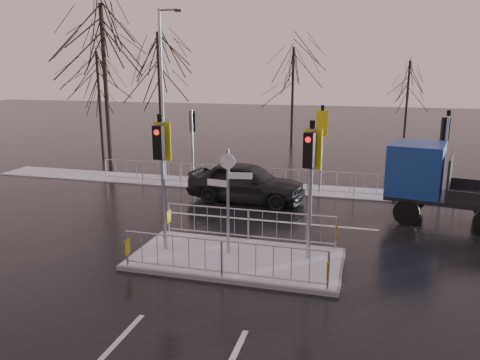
% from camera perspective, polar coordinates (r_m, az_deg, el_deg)
% --- Properties ---
extents(ground, '(120.00, 120.00, 0.00)m').
position_cam_1_polar(ground, '(13.63, -0.45, -9.83)').
color(ground, black).
rests_on(ground, ground).
extents(snow_verge, '(30.00, 2.00, 0.04)m').
position_cam_1_polar(snow_verge, '(21.61, 5.78, -1.04)').
color(snow_verge, silver).
rests_on(snow_verge, ground).
extents(lane_markings, '(8.00, 11.38, 0.01)m').
position_cam_1_polar(lane_markings, '(13.33, -0.85, -10.35)').
color(lane_markings, silver).
rests_on(lane_markings, ground).
extents(traffic_island, '(6.00, 3.04, 4.15)m').
position_cam_1_polar(traffic_island, '(13.49, -0.49, -8.28)').
color(traffic_island, slate).
rests_on(traffic_island, ground).
extents(far_kerb_fixtures, '(18.00, 0.65, 3.83)m').
position_cam_1_polar(far_kerb_fixtures, '(20.84, 6.40, 1.24)').
color(far_kerb_fixtures, '#9A9EA8').
rests_on(far_kerb_fixtures, ground).
extents(car_far_lane, '(5.04, 2.44, 1.66)m').
position_cam_1_polar(car_far_lane, '(19.30, 0.78, -0.24)').
color(car_far_lane, black).
rests_on(car_far_lane, ground).
extents(flatbed_truck, '(6.31, 3.31, 2.78)m').
position_cam_1_polar(flatbed_truck, '(18.14, 23.24, -0.12)').
color(flatbed_truck, black).
rests_on(flatbed_truck, ground).
extents(tree_near_a, '(4.75, 4.75, 8.97)m').
position_cam_1_polar(tree_near_a, '(26.94, -16.28, 14.43)').
color(tree_near_a, black).
rests_on(tree_near_a, ground).
extents(tree_near_b, '(4.00, 4.00, 7.55)m').
position_cam_1_polar(tree_near_b, '(27.08, -9.82, 12.71)').
color(tree_near_b, black).
rests_on(tree_near_b, ground).
extents(tree_near_c, '(3.50, 3.50, 6.61)m').
position_cam_1_polar(tree_near_c, '(30.12, -16.88, 11.16)').
color(tree_near_c, black).
rests_on(tree_near_c, ground).
extents(tree_far_a, '(3.75, 3.75, 7.08)m').
position_cam_1_polar(tree_far_a, '(34.49, 6.47, 12.38)').
color(tree_far_a, black).
rests_on(tree_far_a, ground).
extents(tree_far_b, '(3.25, 3.25, 6.14)m').
position_cam_1_polar(tree_far_b, '(36.16, 19.81, 10.71)').
color(tree_far_b, black).
rests_on(tree_far_b, ground).
extents(street_lamp_left, '(1.25, 0.18, 8.20)m').
position_cam_1_polar(street_lamp_left, '(23.71, -9.36, 11.07)').
color(street_lamp_left, '#9A9EA8').
rests_on(street_lamp_left, ground).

